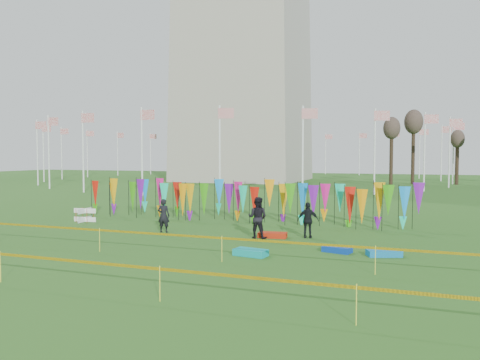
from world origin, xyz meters
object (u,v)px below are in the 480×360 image
(person_mid, at_px, (258,218))
(kite_bag_red, at_px, (272,235))
(kite_bag_blue, at_px, (337,249))
(kite_bag_turquoise, at_px, (251,252))
(box_kite, at_px, (85,215))
(person_right, at_px, (308,220))
(person_left, at_px, (164,216))
(kite_bag_teal, at_px, (384,253))

(person_mid, xyz_separation_m, kite_bag_red, (0.58, 0.38, -0.80))
(kite_bag_blue, bearing_deg, kite_bag_red, 145.35)
(person_mid, xyz_separation_m, kite_bag_turquoise, (0.87, -3.52, -0.79))
(box_kite, height_order, person_right, person_right)
(box_kite, distance_m, person_mid, 10.58)
(person_right, height_order, kite_bag_turquoise, person_right)
(kite_bag_blue, bearing_deg, person_left, 168.04)
(person_left, xyz_separation_m, kite_bag_blue, (8.39, -1.78, -0.69))
(box_kite, height_order, kite_bag_teal, box_kite)
(person_mid, distance_m, kite_bag_turquoise, 3.71)
(person_mid, bearing_deg, kite_bag_red, -144.42)
(person_left, bearing_deg, person_right, 178.37)
(person_right, bearing_deg, kite_bag_teal, 134.52)
(kite_bag_red, bearing_deg, kite_bag_turquoise, -85.61)
(box_kite, height_order, person_mid, person_mid)
(kite_bag_turquoise, bearing_deg, person_left, 147.75)
(box_kite, relative_size, person_right, 0.48)
(box_kite, distance_m, person_left, 6.03)
(kite_bag_turquoise, relative_size, kite_bag_red, 0.95)
(person_left, bearing_deg, box_kite, -24.02)
(kite_bag_turquoise, xyz_separation_m, kite_bag_teal, (4.55, 1.59, -0.01))
(person_mid, xyz_separation_m, kite_bag_blue, (3.73, -1.80, -0.80))
(kite_bag_blue, height_order, kite_bag_teal, kite_bag_teal)
(box_kite, distance_m, person_right, 12.56)
(person_mid, distance_m, kite_bag_teal, 5.81)
(kite_bag_turquoise, distance_m, kite_bag_teal, 4.82)
(person_mid, bearing_deg, kite_bag_teal, 162.60)
(person_left, height_order, kite_bag_teal, person_left)
(person_mid, bearing_deg, kite_bag_blue, 156.41)
(kite_bag_turquoise, distance_m, kite_bag_blue, 3.33)
(kite_bag_red, relative_size, kite_bag_teal, 1.06)
(person_left, height_order, kite_bag_turquoise, person_left)
(person_right, height_order, kite_bag_teal, person_right)
(person_right, relative_size, kite_bag_turquoise, 1.32)
(box_kite, bearing_deg, kite_bag_turquoise, -24.20)
(person_mid, relative_size, kite_bag_turquoise, 1.52)
(person_left, distance_m, person_right, 6.79)
(box_kite, height_order, kite_bag_red, box_kite)
(box_kite, relative_size, kite_bag_turquoise, 0.63)
(box_kite, height_order, kite_bag_blue, box_kite)
(box_kite, bearing_deg, kite_bag_blue, -13.40)
(person_left, xyz_separation_m, kite_bag_turquoise, (5.53, -3.49, -0.68))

